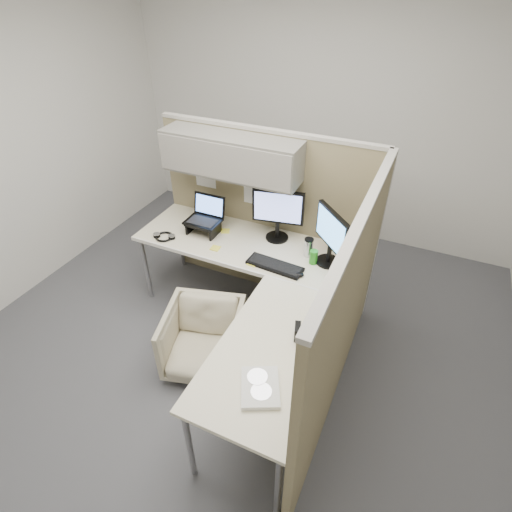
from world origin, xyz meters
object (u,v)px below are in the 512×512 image
at_px(monitor_left, 278,211).
at_px(keyboard, 275,266).
at_px(desk, 252,282).
at_px(office_chair, 204,337).

bearing_deg(monitor_left, keyboard, -80.85).
distance_m(desk, monitor_left, 0.67).
height_order(office_chair, monitor_left, monitor_left).
height_order(desk, keyboard, keyboard).
xyz_separation_m(desk, monitor_left, (-0.04, 0.59, 0.32)).
bearing_deg(keyboard, desk, -113.72).
bearing_deg(keyboard, office_chair, -119.09).
xyz_separation_m(desk, keyboard, (0.11, 0.20, 0.05)).
relative_size(desk, monitor_left, 4.29).
relative_size(office_chair, keyboard, 1.32).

